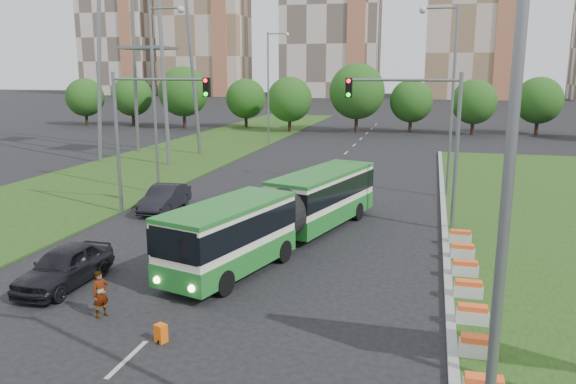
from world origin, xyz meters
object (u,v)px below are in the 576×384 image
(car_left_far, at_px, (165,198))
(articulated_bus, at_px, (282,212))
(traffic_mast_left, at_px, (142,121))
(car_left_near, at_px, (64,266))
(shopping_trolley, at_px, (161,333))
(pedestrian, at_px, (101,294))
(traffic_mast_median, at_px, (425,126))

(car_left_far, bearing_deg, articulated_bus, -32.30)
(traffic_mast_left, relative_size, car_left_near, 1.75)
(articulated_bus, relative_size, shopping_trolley, 27.39)
(articulated_bus, distance_m, car_left_far, 9.56)
(traffic_mast_left, relative_size, shopping_trolley, 14.06)
(traffic_mast_left, distance_m, car_left_near, 11.69)
(car_left_near, bearing_deg, articulated_bus, 46.97)
(pedestrian, distance_m, shopping_trolley, 3.02)
(traffic_mast_median, xyz_separation_m, pedestrian, (-10.06, -13.66, -4.55))
(car_left_far, bearing_deg, car_left_near, -85.61)
(traffic_mast_left, distance_m, pedestrian, 14.39)
(car_left_far, xyz_separation_m, shopping_trolley, (7.27, -14.91, -0.47))
(traffic_mast_left, height_order, shopping_trolley, traffic_mast_left)
(articulated_bus, bearing_deg, shopping_trolley, -80.06)
(shopping_trolley, bearing_deg, traffic_mast_median, 86.54)
(articulated_bus, xyz_separation_m, shopping_trolley, (-1.08, -10.32, -1.29))
(traffic_mast_left, xyz_separation_m, car_left_far, (0.58, 1.10, -4.60))
(car_left_far, xyz_separation_m, pedestrian, (4.52, -13.77, 0.05))
(car_left_near, bearing_deg, shopping_trolley, -29.36)
(traffic_mast_left, height_order, car_left_far, traffic_mast_left)
(traffic_mast_left, bearing_deg, shopping_trolley, -60.39)
(traffic_mast_median, distance_m, car_left_near, 17.95)
(traffic_mast_median, relative_size, traffic_mast_left, 1.00)
(articulated_bus, relative_size, car_left_far, 3.40)
(articulated_bus, bearing_deg, car_left_far, 167.12)
(traffic_mast_median, height_order, pedestrian, traffic_mast_median)
(pedestrian, bearing_deg, traffic_mast_left, 46.57)
(car_left_far, relative_size, pedestrian, 2.85)
(car_left_near, height_order, car_left_far, car_left_near)
(traffic_mast_median, bearing_deg, pedestrian, -126.36)
(traffic_mast_left, xyz_separation_m, shopping_trolley, (7.85, -13.81, -5.07))
(articulated_bus, xyz_separation_m, car_left_near, (-6.74, -7.05, -0.79))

